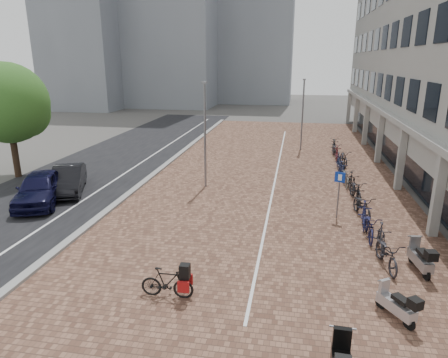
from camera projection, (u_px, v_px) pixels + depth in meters
ground at (193, 265)px, 13.71m from camera, size 140.00×140.00×0.00m
plaza_brick at (273, 173)px, 24.67m from camera, size 14.50×42.00×0.04m
street_asphalt at (107, 165)px, 26.57m from camera, size 8.00×50.00×0.03m
curb at (163, 167)px, 25.88m from camera, size 0.35×42.00×0.14m
lane_line at (136, 166)px, 26.22m from camera, size 0.12×44.00×0.00m
parking_line at (277, 173)px, 24.63m from camera, size 0.10×30.00×0.00m
bg_towers at (180, 8)px, 58.26m from camera, size 33.00×23.00×32.00m
car_navy at (40, 188)px, 19.36m from camera, size 3.29×4.91×1.55m
car_dark at (68, 179)px, 21.05m from camera, size 3.00×4.42×1.38m
hero_bike at (167, 282)px, 11.71m from camera, size 1.60×0.49×1.12m
scooter_front at (421, 257)px, 13.11m from camera, size 0.70×1.60×1.07m
scooter_back at (396, 303)px, 10.72m from camera, size 1.13×1.41×0.96m
parking_sign at (339, 188)px, 17.29m from camera, size 0.43×0.20×2.13m
lamp_near at (205, 137)px, 21.26m from camera, size 0.12×0.12×5.62m
lamp_far at (302, 116)px, 30.26m from camera, size 0.12×0.12×5.33m
street_tree at (11, 105)px, 22.86m from camera, size 4.58×4.58×6.67m
bike_row at (349, 177)px, 22.10m from camera, size 1.28×20.45×1.05m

